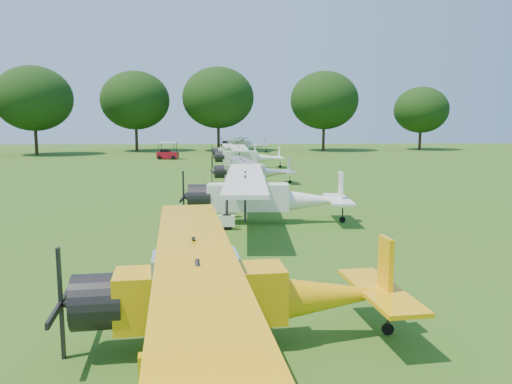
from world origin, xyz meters
TOP-DOWN VIEW (x-y plane):
  - ground at (0.00, 0.00)m, footprint 160.00×160.00m
  - tree_belt at (3.57, 0.16)m, footprint 137.36×130.27m
  - aircraft_2 at (-0.09, -11.67)m, footprint 7.21×11.46m
  - aircraft_3 at (1.30, 0.95)m, footprint 7.69×12.23m
  - aircraft_4 at (1.32, 15.12)m, footprint 6.26×9.92m
  - aircraft_5 at (1.31, 28.15)m, footprint 7.11×11.29m
  - aircraft_6 at (0.06, 39.92)m, footprint 5.78×9.21m
  - aircraft_7 at (1.60, 53.37)m, footprint 7.13×11.30m
  - golf_cart at (-7.91, 39.73)m, footprint 2.63×1.84m

SIDE VIEW (x-z plane):
  - ground at x=0.00m, z-range 0.00..0.00m
  - golf_cart at x=-7.91m, z-range -0.34..1.74m
  - aircraft_6 at x=0.06m, z-range 0.15..1.97m
  - aircraft_4 at x=1.32m, z-range 0.16..2.11m
  - aircraft_7 at x=1.60m, z-range 0.19..2.41m
  - aircraft_5 at x=1.31m, z-range 0.19..2.42m
  - aircraft_2 at x=-0.09m, z-range 0.19..2.44m
  - aircraft_3 at x=1.30m, z-range 0.20..2.62m
  - tree_belt at x=3.57m, z-range 0.77..15.29m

